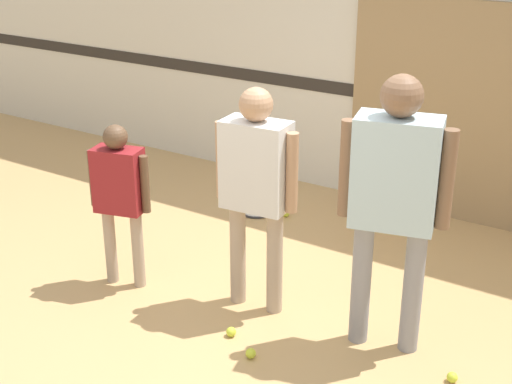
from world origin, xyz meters
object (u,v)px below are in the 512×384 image
at_px(person_student_right, 395,187).
at_px(tennis_ball_near_instructor, 231,332).
at_px(tennis_ball_by_spare_racket, 286,213).
at_px(tennis_ball_stray_right, 251,353).
at_px(person_instructor, 256,177).
at_px(person_student_left, 119,189).
at_px(tennis_ball_stray_left, 452,377).
at_px(racket_spare_on_floor, 259,211).

height_order(person_student_right, tennis_ball_near_instructor, person_student_right).
bearing_deg(tennis_ball_by_spare_racket, tennis_ball_stray_right, -65.45).
distance_m(person_instructor, person_student_left, 1.05).
bearing_deg(tennis_ball_stray_left, person_student_left, -176.35).
relative_size(person_instructor, tennis_ball_stray_right, 23.99).
height_order(person_student_left, racket_spare_on_floor, person_student_left).
bearing_deg(person_student_right, tennis_ball_stray_right, 29.19).
bearing_deg(person_instructor, tennis_ball_near_instructor, -84.91).
xyz_separation_m(person_student_right, tennis_ball_by_spare_racket, (-1.54, 1.38, -1.07)).
bearing_deg(person_student_left, racket_spare_on_floor, 70.05).
xyz_separation_m(person_student_left, tennis_ball_by_spare_racket, (0.40, 1.69, -0.73)).
bearing_deg(tennis_ball_near_instructor, person_instructor, 99.92).
xyz_separation_m(racket_spare_on_floor, tennis_ball_stray_right, (1.17, -1.93, 0.02)).
distance_m(racket_spare_on_floor, tennis_ball_by_spare_racket, 0.27).
height_order(person_instructor, person_student_right, person_student_right).
xyz_separation_m(tennis_ball_near_instructor, tennis_ball_stray_right, (0.24, -0.13, 0.00)).
bearing_deg(tennis_ball_by_spare_racket, person_student_right, -41.97).
relative_size(person_student_left, tennis_ball_near_instructor, 18.79).
distance_m(tennis_ball_near_instructor, tennis_ball_stray_right, 0.27).
relative_size(person_student_right, tennis_ball_stray_right, 26.93).
relative_size(person_student_left, tennis_ball_stray_left, 18.79).
distance_m(person_student_left, tennis_ball_by_spare_racket, 1.88).
height_order(tennis_ball_by_spare_racket, tennis_ball_stray_left, same).
relative_size(tennis_ball_stray_left, tennis_ball_stray_right, 1.00).
height_order(person_instructor, person_student_left, person_instructor).
relative_size(person_student_right, tennis_ball_by_spare_racket, 26.93).
xyz_separation_m(person_student_left, tennis_ball_stray_left, (2.45, 0.16, -0.73)).
bearing_deg(tennis_ball_by_spare_racket, person_student_left, -103.38).
distance_m(person_student_right, tennis_ball_near_instructor, 1.45).
relative_size(tennis_ball_near_instructor, tennis_ball_by_spare_racket, 1.00).
bearing_deg(racket_spare_on_floor, tennis_ball_stray_right, -102.37).
height_order(person_student_left, tennis_ball_by_spare_racket, person_student_left).
xyz_separation_m(person_instructor, person_student_right, (0.95, 0.04, 0.12)).
height_order(person_instructor, tennis_ball_near_instructor, person_instructor).
distance_m(tennis_ball_near_instructor, tennis_ball_stray_left, 1.42).
relative_size(person_student_left, tennis_ball_stray_right, 18.79).
bearing_deg(person_student_right, person_instructor, -11.29).
relative_size(tennis_ball_near_instructor, tennis_ball_stray_left, 1.00).
distance_m(person_instructor, tennis_ball_by_spare_racket, 1.81).
xyz_separation_m(tennis_ball_stray_left, tennis_ball_stray_right, (-1.15, -0.45, 0.00)).
bearing_deg(racket_spare_on_floor, person_student_left, -138.38).
bearing_deg(person_instructor, person_student_left, -170.13).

